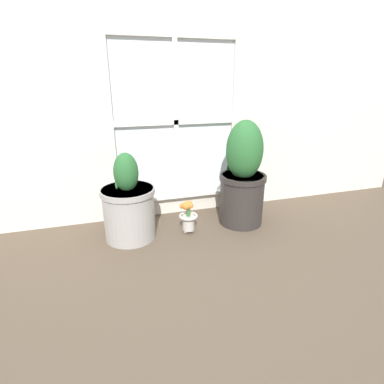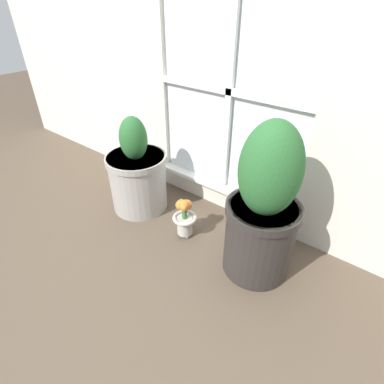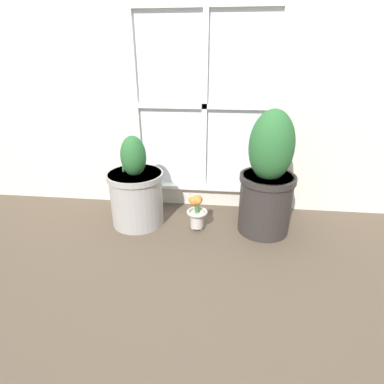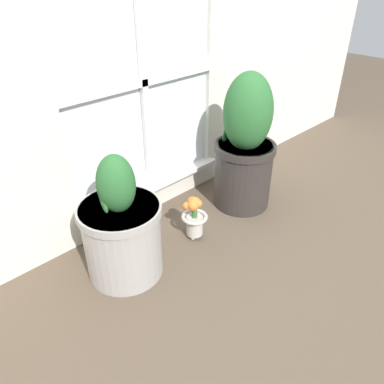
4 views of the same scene
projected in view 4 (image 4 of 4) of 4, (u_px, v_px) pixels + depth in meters
ground_plane at (238, 262)px, 1.84m from camera, size 10.00×10.00×0.00m
potted_plant_left at (122, 230)px, 1.67m from camera, size 0.37×0.37×0.61m
potted_plant_right at (245, 149)px, 2.10m from camera, size 0.35×0.35×0.79m
flower_vase at (194, 215)px, 1.94m from camera, size 0.14×0.14×0.25m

